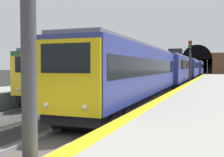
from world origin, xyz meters
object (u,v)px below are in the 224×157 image
at_px(train_main_approaching, 184,69).
at_px(railway_signal_far, 207,66).
at_px(train_adjacent_platform, 128,71).
at_px(railway_signal_mid, 190,60).

height_order(train_main_approaching, railway_signal_far, train_main_approaching).
relative_size(train_adjacent_platform, railway_signal_mid, 6.40).
distance_m(train_adjacent_platform, railway_signal_far, 59.47).
relative_size(train_main_approaching, train_adjacent_platform, 2.00).
bearing_deg(train_adjacent_platform, train_main_approaching, 159.70).
height_order(train_main_approaching, railway_signal_mid, railway_signal_mid).
distance_m(train_main_approaching, train_adjacent_platform, 14.52).
bearing_deg(railway_signal_far, train_main_approaching, -2.44).
distance_m(train_main_approaching, railway_signal_far, 45.49).
xyz_separation_m(railway_signal_mid, railway_signal_far, (55.92, -0.00, -0.53)).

